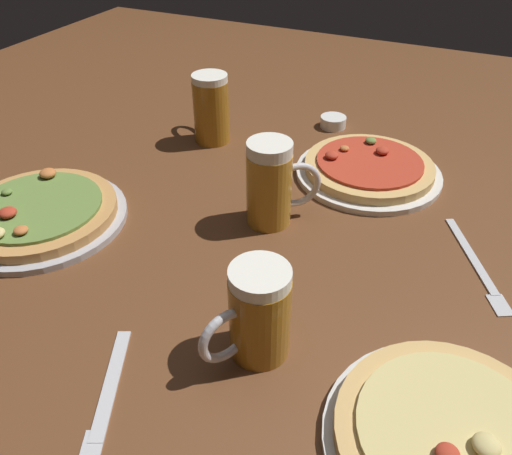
% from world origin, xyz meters
% --- Properties ---
extents(ground_plane, '(2.40, 2.40, 0.03)m').
position_xyz_m(ground_plane, '(0.00, 0.00, -0.01)').
color(ground_plane, brown).
extents(pizza_plate_near, '(0.28, 0.28, 0.05)m').
position_xyz_m(pizza_plate_near, '(0.36, -0.26, 0.02)').
color(pizza_plate_near, silver).
rests_on(pizza_plate_near, ground_plane).
extents(pizza_plate_far, '(0.29, 0.29, 0.05)m').
position_xyz_m(pizza_plate_far, '(0.12, 0.28, 0.02)').
color(pizza_plate_far, silver).
rests_on(pizza_plate_far, ground_plane).
extents(pizza_plate_side, '(0.30, 0.30, 0.05)m').
position_xyz_m(pizza_plate_side, '(-0.37, -0.12, 0.02)').
color(pizza_plate_side, '#B2B2B7').
rests_on(pizza_plate_side, ground_plane).
extents(beer_mug_dark, '(0.12, 0.10, 0.15)m').
position_xyz_m(beer_mug_dark, '(-0.25, 0.29, 0.08)').
color(beer_mug_dark, '#9E6619').
rests_on(beer_mug_dark, ground_plane).
extents(beer_mug_amber, '(0.12, 0.10, 0.16)m').
position_xyz_m(beer_mug_amber, '(0.00, 0.06, 0.08)').
color(beer_mug_amber, '#B27A23').
rests_on(beer_mug_amber, ground_plane).
extents(beer_mug_pale, '(0.09, 0.12, 0.14)m').
position_xyz_m(beer_mug_pale, '(0.10, -0.22, 0.07)').
color(beer_mug_pale, '#9E6619').
rests_on(beer_mug_pale, ground_plane).
extents(ramekin_sauce, '(0.06, 0.06, 0.03)m').
position_xyz_m(ramekin_sauce, '(-0.01, 0.47, 0.01)').
color(ramekin_sauce, white).
rests_on(ramekin_sauce, ground_plane).
extents(fork_left, '(0.13, 0.21, 0.01)m').
position_xyz_m(fork_left, '(0.35, 0.08, 0.00)').
color(fork_left, silver).
rests_on(fork_left, ground_plane).
extents(knife_right, '(0.11, 0.20, 0.01)m').
position_xyz_m(knife_right, '(-0.03, -0.37, 0.00)').
color(knife_right, silver).
rests_on(knife_right, ground_plane).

